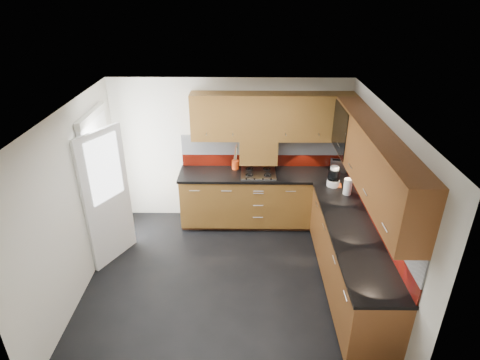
{
  "coord_description": "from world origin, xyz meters",
  "views": [
    {
      "loc": [
        0.23,
        -4.29,
        3.73
      ],
      "look_at": [
        0.17,
        0.65,
        1.24
      ],
      "focal_mm": 30.0,
      "sensor_mm": 36.0,
      "label": 1
    }
  ],
  "objects_px": {
    "utensil_pot": "(235,163)",
    "food_processor": "(334,177)",
    "toaster": "(338,166)",
    "gas_hob": "(258,173)"
  },
  "relations": [
    {
      "from": "utensil_pot",
      "to": "toaster",
      "type": "distance_m",
      "value": 1.67
    },
    {
      "from": "gas_hob",
      "to": "food_processor",
      "type": "height_order",
      "value": "food_processor"
    },
    {
      "from": "gas_hob",
      "to": "food_processor",
      "type": "relative_size",
      "value": 1.76
    },
    {
      "from": "toaster",
      "to": "food_processor",
      "type": "relative_size",
      "value": 0.88
    },
    {
      "from": "utensil_pot",
      "to": "food_processor",
      "type": "relative_size",
      "value": 1.34
    },
    {
      "from": "gas_hob",
      "to": "food_processor",
      "type": "xyz_separation_m",
      "value": [
        1.11,
        -0.39,
        0.13
      ]
    },
    {
      "from": "toaster",
      "to": "food_processor",
      "type": "xyz_separation_m",
      "value": [
        -0.19,
        -0.54,
        0.05
      ]
    },
    {
      "from": "utensil_pot",
      "to": "toaster",
      "type": "xyz_separation_m",
      "value": [
        1.67,
        -0.05,
        -0.01
      ]
    },
    {
      "from": "toaster",
      "to": "food_processor",
      "type": "distance_m",
      "value": 0.57
    },
    {
      "from": "food_processor",
      "to": "toaster",
      "type": "bearing_deg",
      "value": 70.76
    }
  ]
}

